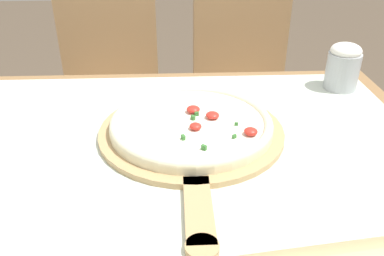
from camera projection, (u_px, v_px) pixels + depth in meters
dining_table at (172, 204)px, 0.86m from camera, size 1.12×0.86×0.74m
towel_cloth at (170, 154)px, 0.80m from camera, size 1.04×0.78×0.00m
pizza_peel at (192, 135)px, 0.85m from camera, size 0.39×0.55×0.01m
pizza at (192, 123)px, 0.85m from camera, size 0.34×0.34×0.03m
chair_left at (112, 93)px, 1.62m from camera, size 0.42×0.42×0.88m
chair_right at (243, 90)px, 1.64m from camera, size 0.42×0.42×0.88m
flour_cup at (343, 66)px, 1.04m from camera, size 0.08×0.08×0.12m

